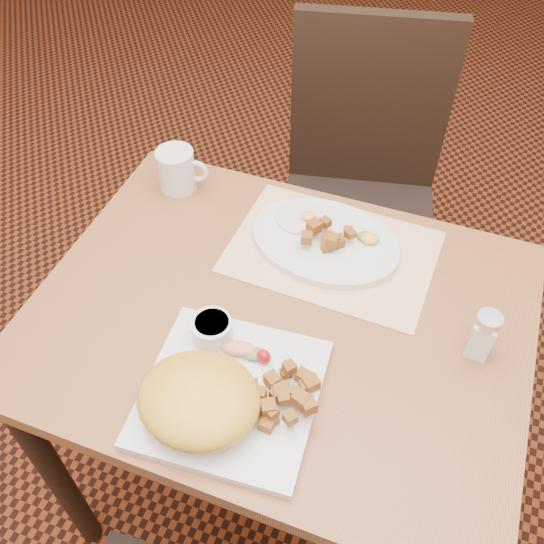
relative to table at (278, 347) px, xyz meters
The scene contains 15 objects.
ground 0.64m from the table, ahead, with size 8.00×8.00×0.00m, color black.
table is the anchor object (origin of this frame).
chair_far 0.67m from the table, 89.86° to the left, with size 0.50×0.51×0.97m.
placemat 0.22m from the table, 75.55° to the left, with size 0.40×0.28×0.00m, color white.
plate_square 0.22m from the table, 94.28° to the right, with size 0.28×0.28×0.02m, color silver.
plate_oval 0.23m from the table, 82.16° to the left, with size 0.30×0.23×0.02m, color silver, non-canonical shape.
hollandaise_mound 0.29m from the table, 100.94° to the right, with size 0.20×0.18×0.07m.
ramekin 0.20m from the table, 131.26° to the right, with size 0.07×0.07×0.04m.
garnish_sq 0.18m from the table, 97.07° to the right, with size 0.10×0.04×0.03m.
fried_egg 0.27m from the table, 99.02° to the left, with size 0.10×0.10×0.02m.
garnish_ov 0.28m from the table, 63.68° to the left, with size 0.05×0.04×0.02m.
salt_shaker 0.39m from the table, ahead, with size 0.05×0.05×0.10m.
coffee_mug 0.45m from the table, 141.94° to the left, with size 0.11×0.08×0.09m.
home_fries_sq 0.23m from the table, 68.52° to the right, with size 0.13×0.13×0.04m.
home_fries_ov 0.24m from the table, 78.82° to the left, with size 0.10×0.09×0.04m.
Camera 1 is at (0.23, -0.64, 1.63)m, focal length 40.00 mm.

